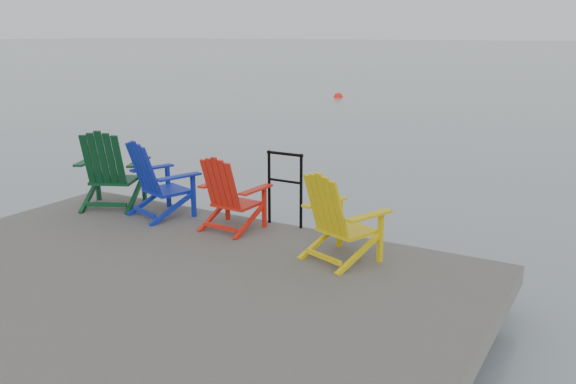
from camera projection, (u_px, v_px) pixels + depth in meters
The scene contains 8 objects.
ground at pixel (127, 344), 5.57m from camera, with size 400.00×400.00×0.00m, color gray.
dock at pixel (124, 309), 5.49m from camera, with size 6.00×5.00×1.40m.
handrail at pixel (285, 182), 7.24m from camera, with size 0.48×0.04×0.90m.
chair_green at pixel (110, 169), 8.00m from camera, with size 1.02×0.98×1.04m.
chair_blue at pixel (158, 179), 7.62m from camera, with size 0.92×0.87×0.97m.
chair_red at pixel (230, 193), 7.10m from camera, with size 0.74×0.69×0.89m.
chair_yellow at pixel (339, 217), 6.12m from camera, with size 0.89×0.85×0.93m.
buoy_b at pixel (338, 97), 26.44m from camera, with size 0.39×0.39×0.39m, color red.
Camera 1 is at (3.79, -3.62, 2.77)m, focal length 38.00 mm.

